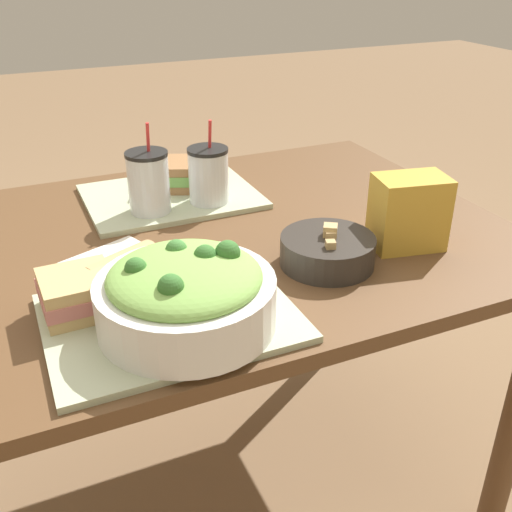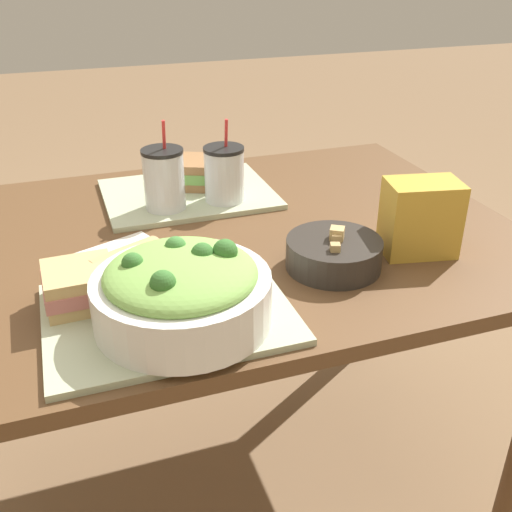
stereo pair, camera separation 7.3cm
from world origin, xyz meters
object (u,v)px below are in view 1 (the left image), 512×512
at_px(napkin_folded, 111,259).
at_px(drink_cup_red, 209,177).
at_px(salad_bowl, 186,293).
at_px(chip_bag, 409,212).
at_px(soup_bowl, 327,250).
at_px(drink_cup_dark, 149,184).
at_px(baguette_near, 124,270).
at_px(sandwich_far, 171,174).
at_px(sandwich_near, 78,293).

bearing_deg(napkin_folded, drink_cup_red, 32.91).
xyz_separation_m(salad_bowl, chip_bag, (0.49, 0.10, 0.00)).
relative_size(soup_bowl, drink_cup_dark, 0.90).
bearing_deg(drink_cup_red, salad_bowl, -113.97).
bearing_deg(baguette_near, drink_cup_red, -66.70).
height_order(sandwich_far, chip_bag, chip_bag).
bearing_deg(soup_bowl, sandwich_near, 179.10).
bearing_deg(soup_bowl, sandwich_far, 108.33).
bearing_deg(baguette_near, salad_bowl, 176.74).
bearing_deg(drink_cup_dark, sandwich_near, -121.32).
distance_m(salad_bowl, drink_cup_dark, 0.46).
bearing_deg(sandwich_far, sandwich_near, -99.23).
height_order(drink_cup_dark, napkin_folded, drink_cup_dark).
bearing_deg(sandwich_far, drink_cup_dark, -101.75).
distance_m(sandwich_near, sandwich_far, 0.55).
xyz_separation_m(salad_bowl, napkin_folded, (-0.06, 0.28, -0.07)).
distance_m(sandwich_near, baguette_near, 0.09).
bearing_deg(chip_bag, sandwich_far, 137.26).
height_order(baguette_near, napkin_folded, baguette_near).
xyz_separation_m(sandwich_near, baguette_near, (0.08, 0.04, 0.00)).
relative_size(salad_bowl, soup_bowl, 1.56).
height_order(baguette_near, drink_cup_dark, drink_cup_dark).
height_order(soup_bowl, drink_cup_red, drink_cup_red).
bearing_deg(soup_bowl, drink_cup_red, 106.73).
height_order(soup_bowl, sandwich_far, soup_bowl).
bearing_deg(soup_bowl, chip_bag, 1.45).
xyz_separation_m(sandwich_far, chip_bag, (0.34, -0.47, 0.03)).
relative_size(soup_bowl, chip_bag, 1.16).
height_order(sandwich_near, drink_cup_red, drink_cup_red).
distance_m(sandwich_near, chip_bag, 0.64).
bearing_deg(drink_cup_dark, baguette_near, -112.76).
bearing_deg(sandwich_near, napkin_folded, 62.15).
xyz_separation_m(salad_bowl, drink_cup_red, (0.20, 0.45, 0.00)).
distance_m(sandwich_near, drink_cup_dark, 0.41).
relative_size(soup_bowl, baguette_near, 1.21).
bearing_deg(soup_bowl, salad_bowl, -161.96).
height_order(sandwich_far, drink_cup_red, drink_cup_red).
bearing_deg(salad_bowl, sandwich_near, 143.70).
bearing_deg(napkin_folded, baguette_near, -90.69).
distance_m(chip_bag, napkin_folded, 0.58).
relative_size(baguette_near, drink_cup_dark, 0.74).
relative_size(drink_cup_dark, chip_bag, 1.30).
xyz_separation_m(drink_cup_dark, drink_cup_red, (0.14, 0.00, -0.00)).
relative_size(salad_bowl, sandwich_far, 1.76).
height_order(baguette_near, drink_cup_red, drink_cup_red).
xyz_separation_m(soup_bowl, chip_bag, (0.18, 0.00, 0.04)).
distance_m(soup_bowl, drink_cup_dark, 0.43).
relative_size(salad_bowl, baguette_near, 1.88).
height_order(sandwich_near, baguette_near, baguette_near).
bearing_deg(drink_cup_red, baguette_near, -131.16).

